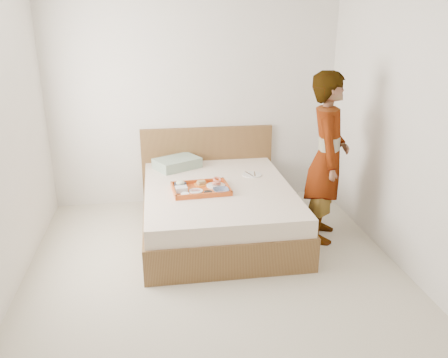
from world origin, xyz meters
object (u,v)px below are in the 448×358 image
Objects in this scene: dinner_plate at (252,175)px; person at (327,158)px; tray at (201,189)px; bed at (218,209)px.

person reaches higher than dinner_plate.
bed is at bearing 22.55° from tray.
tray reaches higher than bed.
person reaches higher than tray.
bed is 0.60m from dinner_plate.
person is (0.65, -0.59, 0.35)m from dinner_plate.
bed is 3.42× the size of tray.
bed is at bearing 96.04° from person.
dinner_plate reaches higher than bed.
tray is at bearing -147.37° from dinner_plate.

